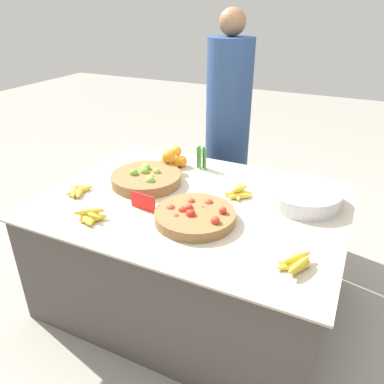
# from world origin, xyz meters

# --- Properties ---
(ground_plane) EXTENTS (12.00, 12.00, 0.00)m
(ground_plane) POSITION_xyz_m (0.00, 0.00, 0.00)
(ground_plane) COLOR gray
(market_table) EXTENTS (1.61, 1.19, 0.68)m
(market_table) POSITION_xyz_m (0.00, 0.00, 0.34)
(market_table) COLOR #4C4742
(market_table) RESTS_ON ground_plane
(lime_bowl) EXTENTS (0.41, 0.41, 0.10)m
(lime_bowl) POSITION_xyz_m (-0.33, 0.07, 0.71)
(lime_bowl) COLOR olive
(lime_bowl) RESTS_ON market_table
(tomato_basket) EXTENTS (0.40, 0.40, 0.09)m
(tomato_basket) POSITION_xyz_m (0.10, -0.18, 0.70)
(tomato_basket) COLOR olive
(tomato_basket) RESTS_ON market_table
(orange_pile) EXTENTS (0.15, 0.20, 0.14)m
(orange_pile) POSITION_xyz_m (-0.31, 0.35, 0.73)
(orange_pile) COLOR orange
(orange_pile) RESTS_ON market_table
(metal_bowl) EXTENTS (0.40, 0.40, 0.08)m
(metal_bowl) POSITION_xyz_m (0.54, 0.23, 0.72)
(metal_bowl) COLOR silver
(metal_bowl) RESTS_ON market_table
(price_sign) EXTENTS (0.15, 0.02, 0.09)m
(price_sign) POSITION_xyz_m (-0.18, -0.20, 0.72)
(price_sign) COLOR red
(price_sign) RESTS_ON market_table
(veg_bundle) EXTENTS (0.07, 0.05, 0.15)m
(veg_bundle) POSITION_xyz_m (-0.13, 0.42, 0.75)
(veg_bundle) COLOR #428438
(veg_bundle) RESTS_ON market_table
(banana_bunch_back_center) EXTENTS (0.14, 0.18, 0.05)m
(banana_bunch_back_center) POSITION_xyz_m (0.63, -0.34, 0.70)
(banana_bunch_back_center) COLOR gold
(banana_bunch_back_center) RESTS_ON market_table
(banana_bunch_front_right) EXTENTS (0.17, 0.14, 0.06)m
(banana_bunch_front_right) POSITION_xyz_m (-0.36, -0.41, 0.70)
(banana_bunch_front_right) COLOR gold
(banana_bunch_front_right) RESTS_ON market_table
(banana_bunch_front_left) EXTENTS (0.14, 0.17, 0.03)m
(banana_bunch_front_left) POSITION_xyz_m (-0.61, -0.20, 0.69)
(banana_bunch_front_left) COLOR gold
(banana_bunch_front_left) RESTS_ON market_table
(banana_bunch_middle_right) EXTENTS (0.16, 0.16, 0.06)m
(banana_bunch_middle_right) POSITION_xyz_m (0.21, 0.15, 0.70)
(banana_bunch_middle_right) COLOR gold
(banana_bunch_middle_right) RESTS_ON market_table
(vendor_person) EXTENTS (0.33, 0.33, 1.60)m
(vendor_person) POSITION_xyz_m (-0.17, 0.97, 0.74)
(vendor_person) COLOR navy
(vendor_person) RESTS_ON ground_plane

